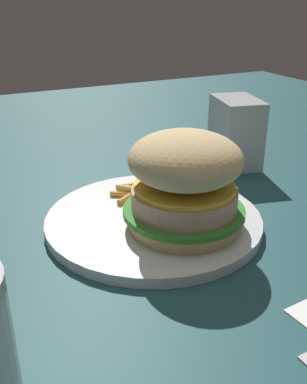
{
  "coord_description": "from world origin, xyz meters",
  "views": [
    {
      "loc": [
        0.43,
        -0.22,
        0.25
      ],
      "look_at": [
        0.01,
        -0.02,
        0.04
      ],
      "focal_mm": 41.56,
      "sensor_mm": 36.0,
      "label": 1
    }
  ],
  "objects": [
    {
      "name": "sandwich",
      "position": [
        0.05,
        -0.0,
        0.07
      ],
      "size": [
        0.13,
        0.13,
        0.11
      ],
      "color": "tan",
      "rests_on": "plate"
    },
    {
      "name": "fries_pile",
      "position": [
        -0.04,
        -0.01,
        0.02
      ],
      "size": [
        0.11,
        0.08,
        0.01
      ],
      "color": "gold",
      "rests_on": "plate"
    },
    {
      "name": "plate",
      "position": [
        0.01,
        -0.02,
        0.01
      ],
      "size": [
        0.25,
        0.25,
        0.01
      ],
      "primitive_type": "cylinder",
      "color": "silver",
      "rests_on": "ground_plane"
    },
    {
      "name": "ground_plane",
      "position": [
        0.0,
        0.0,
        0.0
      ],
      "size": [
        1.6,
        1.6,
        0.0
      ],
      "primitive_type": "plane",
      "color": "#1E474C"
    },
    {
      "name": "napkin_dispenser",
      "position": [
        -0.11,
        0.18,
        0.05
      ],
      "size": [
        0.1,
        0.08,
        0.1
      ],
      "primitive_type": "cube",
      "rotation": [
        0.0,
        0.0,
        2.9
      ],
      "color": "#B7BABF",
      "rests_on": "ground_plane"
    }
  ]
}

